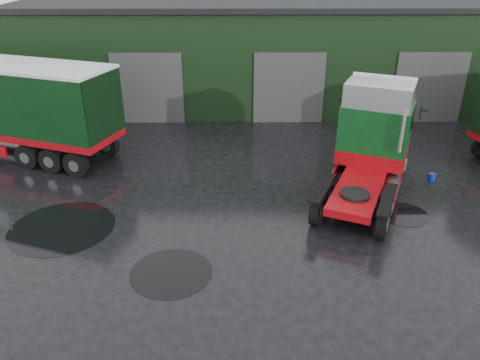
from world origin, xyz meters
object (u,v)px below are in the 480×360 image
(wash_bucket, at_px, (432,177))
(tree_back_a, at_px, (177,6))
(warehouse, at_px, (280,47))
(tree_back_b, at_px, (363,18))
(hero_tractor, at_px, (367,149))

(wash_bucket, height_order, tree_back_a, tree_back_a)
(warehouse, height_order, tree_back_a, tree_back_a)
(warehouse, relative_size, tree_back_a, 3.41)
(tree_back_a, height_order, tree_back_b, tree_back_a)
(hero_tractor, height_order, wash_bucket, hero_tractor)
(warehouse, relative_size, wash_bucket, 104.51)
(hero_tractor, distance_m, wash_bucket, 4.48)
(hero_tractor, distance_m, tree_back_a, 27.51)
(hero_tractor, relative_size, wash_bucket, 23.17)
(warehouse, distance_m, tree_back_b, 12.82)
(hero_tractor, height_order, tree_back_b, tree_back_b)
(wash_bucket, bearing_deg, tree_back_b, 84.17)
(warehouse, distance_m, tree_back_a, 12.90)
(hero_tractor, height_order, tree_back_a, tree_back_a)
(wash_bucket, xyz_separation_m, tree_back_b, (2.43, 23.75, 3.60))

